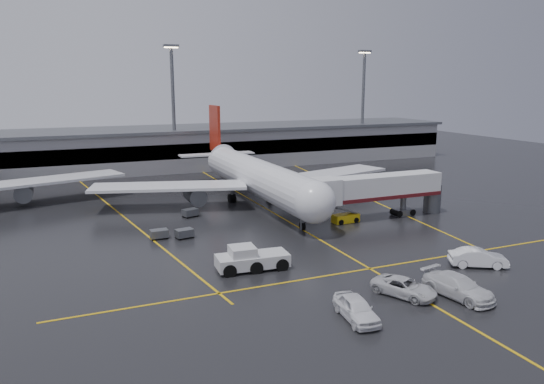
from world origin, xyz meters
name	(u,v)px	position (x,y,z in m)	size (l,w,h in m)	color
ground	(280,217)	(0.00, 0.00, 0.00)	(220.00, 220.00, 0.00)	black
apron_line_centre	(280,216)	(0.00, 0.00, 0.01)	(0.25, 90.00, 0.02)	gold
apron_line_stop	(370,269)	(0.00, -22.00, 0.01)	(60.00, 0.25, 0.02)	gold
apron_line_left	(120,214)	(-20.00, 10.00, 0.01)	(0.25, 70.00, 0.02)	gold
apron_line_right	(353,192)	(18.00, 10.00, 0.01)	(0.25, 70.00, 0.02)	gold
terminal	(192,147)	(0.00, 47.93, 4.32)	(122.00, 19.00, 8.60)	gray
light_mast_mid	(173,101)	(-5.00, 42.00, 14.47)	(3.00, 1.20, 25.45)	#595B60
light_mast_right	(363,98)	(40.00, 42.00, 14.47)	(3.00, 1.20, 25.45)	#595B60
main_airliner	(254,175)	(0.00, 9.70, 4.21)	(48.80, 45.60, 14.10)	silver
jet_bridge	(379,190)	(11.87, -6.00, 3.93)	(19.90, 3.40, 6.05)	silver
pushback_tractor	(250,260)	(-10.90, -17.54, 1.00)	(7.26, 3.53, 2.52)	silver
belt_loader	(346,218)	(6.80, -6.04, 0.56)	(3.67, 1.88, 2.26)	yellow
service_van_a	(404,287)	(-1.01, -28.68, 0.77)	(2.57, 5.57, 1.55)	silver
service_van_b	(458,286)	(3.07, -30.69, 0.95)	(2.65, 6.52, 1.89)	silver
service_van_c	(478,258)	(10.22, -25.68, 0.92)	(1.94, 5.57, 1.83)	white
service_van_d	(356,308)	(-7.21, -30.91, 0.89)	(2.11, 5.25, 1.79)	white
baggage_cart_a	(184,233)	(-14.42, -4.79, 0.63)	(2.18, 1.60, 1.12)	#595B60
baggage_cart_b	(159,234)	(-17.21, -3.87, 0.63)	(2.03, 1.35, 1.12)	#595B60
baggage_cart_c	(190,212)	(-11.34, 4.62, 0.63)	(2.30, 1.83, 1.12)	#595B60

